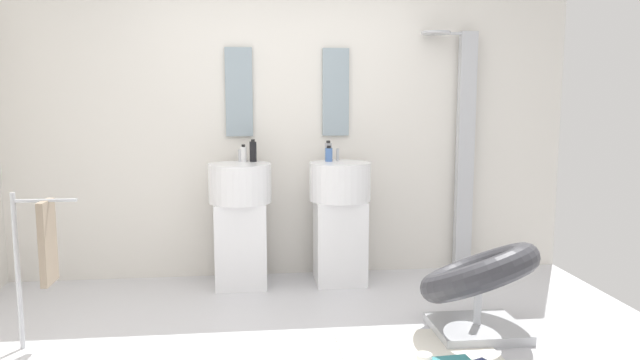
{
  "coord_description": "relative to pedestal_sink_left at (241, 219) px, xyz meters",
  "views": [
    {
      "loc": [
        -0.31,
        -3.41,
        1.49
      ],
      "look_at": [
        0.15,
        0.55,
        0.95
      ],
      "focal_mm": 33.65,
      "sensor_mm": 36.0,
      "label": 1
    }
  ],
  "objects": [
    {
      "name": "ground_plane",
      "position": [
        0.4,
        -1.31,
        -0.56
      ],
      "size": [
        4.8,
        3.6,
        0.04
      ],
      "primitive_type": "cube",
      "color": "silver"
    },
    {
      "name": "rear_partition",
      "position": [
        0.4,
        0.34,
        0.76
      ],
      "size": [
        4.8,
        0.1,
        2.6
      ],
      "primitive_type": "cube",
      "color": "silver",
      "rests_on": "ground_plane"
    },
    {
      "name": "pedestal_sink_left",
      "position": [
        0.0,
        0.0,
        0.0
      ],
      "size": [
        0.5,
        0.5,
        1.09
      ],
      "color": "white",
      "rests_on": "ground_plane"
    },
    {
      "name": "pedestal_sink_right",
      "position": [
        0.8,
        0.0,
        0.0
      ],
      "size": [
        0.5,
        0.5,
        1.09
      ],
      "color": "white",
      "rests_on": "ground_plane"
    },
    {
      "name": "vanity_mirror_left",
      "position": [
        0.0,
        0.27,
        1.0
      ],
      "size": [
        0.22,
        0.03,
        0.72
      ],
      "primitive_type": "cube",
      "color": "#8C9EA8"
    },
    {
      "name": "vanity_mirror_right",
      "position": [
        0.8,
        0.27,
        1.0
      ],
      "size": [
        0.22,
        0.03,
        0.72
      ],
      "primitive_type": "cube",
      "color": "#8C9EA8"
    },
    {
      "name": "shower_column",
      "position": [
        1.9,
        0.22,
        0.54
      ],
      "size": [
        0.49,
        0.24,
        2.05
      ],
      "color": "#B7BABF",
      "rests_on": "ground_plane"
    },
    {
      "name": "lounge_chair",
      "position": [
        1.51,
        -1.18,
        -0.19
      ],
      "size": [
        1.1,
        1.1,
        0.65
      ],
      "color": "#B7BABF",
      "rests_on": "ground_plane"
    },
    {
      "name": "towel_rack",
      "position": [
        -1.14,
        -1.1,
        0.09
      ],
      "size": [
        0.37,
        0.22,
        0.95
      ],
      "color": "#B7BABF",
      "rests_on": "ground_plane"
    },
    {
      "name": "area_rug",
      "position": [
        1.06,
        -1.55,
        -0.54
      ],
      "size": [
        0.92,
        0.89,
        0.01
      ],
      "primitive_type": "cube",
      "color": "white",
      "rests_on": "ground_plane"
    },
    {
      "name": "soap_bottle_black",
      "position": [
        0.11,
        0.14,
        0.53
      ],
      "size": [
        0.06,
        0.06,
        0.18
      ],
      "color": "black",
      "rests_on": "pedestal_sink_left"
    },
    {
      "name": "soap_bottle_blue",
      "position": [
        0.72,
        0.09,
        0.5
      ],
      "size": [
        0.06,
        0.06,
        0.13
      ],
      "color": "#4C72B7",
      "rests_on": "pedestal_sink_right"
    },
    {
      "name": "soap_bottle_white",
      "position": [
        0.03,
        0.15,
        0.51
      ],
      "size": [
        0.05,
        0.05,
        0.14
      ],
      "color": "white",
      "rests_on": "pedestal_sink_left"
    },
    {
      "name": "soap_bottle_grey",
      "position": [
        0.72,
        0.12,
        0.52
      ],
      "size": [
        0.06,
        0.06,
        0.17
      ],
      "color": "#99999E",
      "rests_on": "pedestal_sink_right"
    }
  ]
}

